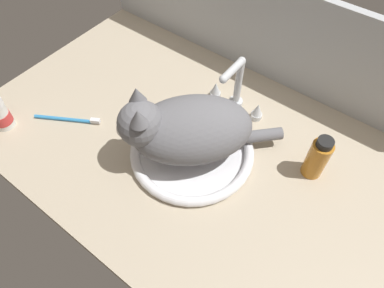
{
  "coord_description": "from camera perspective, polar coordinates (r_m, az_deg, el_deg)",
  "views": [
    {
      "loc": [
        35.82,
        -42.37,
        75.9
      ],
      "look_at": [
        5.0,
        -1.6,
        7.0
      ],
      "focal_mm": 31.76,
      "sensor_mm": 36.0,
      "label": 1
    }
  ],
  "objects": [
    {
      "name": "amber_bottle",
      "position": [
        0.86,
        20.31,
        -2.2
      ],
      "size": [
        5.05,
        5.05,
        12.82
      ],
      "color": "#C67A23",
      "rests_on": "countertop"
    },
    {
      "name": "backsplash_wall",
      "position": [
        1.06,
        11.04,
        17.92
      ],
      "size": [
        113.06,
        2.4,
        32.1
      ],
      "primitive_type": "cube",
      "color": "#B2B7BC",
      "rests_on": "ground"
    },
    {
      "name": "toothbrush",
      "position": [
        1.02,
        -19.98,
        3.93
      ],
      "size": [
        17.09,
        10.42,
        1.7
      ],
      "color": "#338CD1",
      "rests_on": "countertop"
    },
    {
      "name": "sink_basin",
      "position": [
        0.88,
        -0.0,
        -1.11
      ],
      "size": [
        32.18,
        32.18,
        2.58
      ],
      "color": "white",
      "rests_on": "countertop"
    },
    {
      "name": "faucet",
      "position": [
        0.95,
        7.36,
        8.84
      ],
      "size": [
        17.27,
        11.37,
        17.87
      ],
      "color": "silver",
      "rests_on": "countertop"
    },
    {
      "name": "cat",
      "position": [
        0.81,
        -1.54,
        2.54
      ],
      "size": [
        34.46,
        34.65,
        19.32
      ],
      "color": "slate",
      "rests_on": "sink_basin"
    },
    {
      "name": "countertop",
      "position": [
        0.93,
        -1.87,
        0.1
      ],
      "size": [
        113.06,
        71.48,
        3.0
      ],
      "primitive_type": "cube",
      "color": "#B7A88E",
      "rests_on": "ground"
    }
  ]
}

